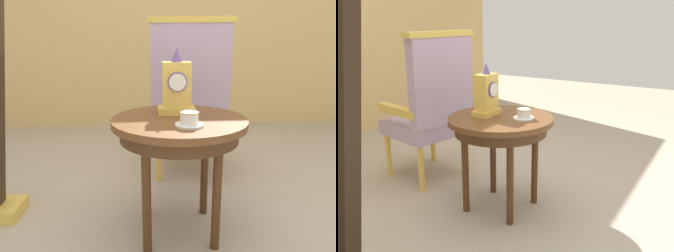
% 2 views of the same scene
% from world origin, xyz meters
% --- Properties ---
extents(ground_plane, '(10.00, 10.00, 0.00)m').
position_xyz_m(ground_plane, '(0.00, 0.00, 0.00)').
color(ground_plane, tan).
extents(side_table, '(0.67, 0.67, 0.63)m').
position_xyz_m(side_table, '(-0.07, 0.02, 0.55)').
color(side_table, brown).
rests_on(side_table, ground).
extents(teacup_left, '(0.13, 0.13, 0.07)m').
position_xyz_m(teacup_left, '(-0.04, -0.13, 0.66)').
color(teacup_left, white).
rests_on(teacup_left, side_table).
extents(mantel_clock, '(0.19, 0.11, 0.34)m').
position_xyz_m(mantel_clock, '(-0.07, 0.12, 0.76)').
color(mantel_clock, gold).
rests_on(mantel_clock, side_table).
extents(armchair, '(0.64, 0.63, 1.14)m').
position_xyz_m(armchair, '(0.09, 0.71, 0.59)').
color(armchair, '#B299B7').
rests_on(armchair, ground).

